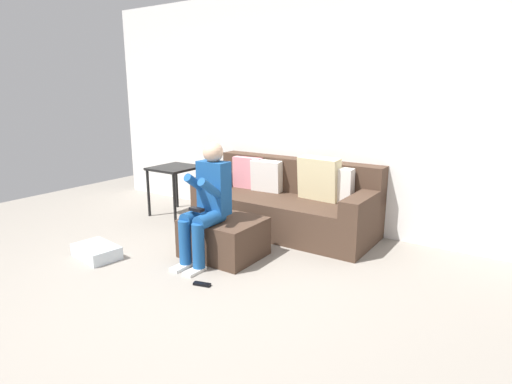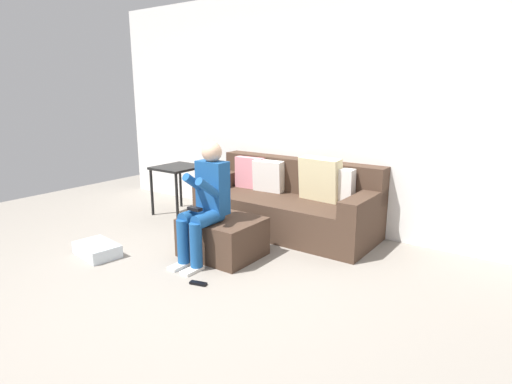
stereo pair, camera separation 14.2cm
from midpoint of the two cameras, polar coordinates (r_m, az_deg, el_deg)
The scene contains 8 objects.
ground_plane at distance 3.48m, azimuth -12.88°, elevation -14.11°, with size 8.25×8.25×0.00m, color gray.
wall_back at distance 5.03m, azimuth 6.90°, elevation 10.97°, with size 6.35×0.10×2.74m, color white.
couch_sectional at distance 4.87m, azimuth 3.40°, elevation -1.52°, with size 2.07×0.86×0.89m.
ottoman at distance 4.18m, azimuth -5.36°, elevation -6.11°, with size 0.72×0.60×0.38m, color #473326.
person_seated at distance 3.95m, azimuth -7.70°, elevation -1.21°, with size 0.30×0.60×1.13m.
storage_bin at distance 4.46m, azimuth -21.62°, elevation -7.50°, with size 0.47×0.30×0.12m, color silver.
side_table at distance 5.56m, azimuth -11.64°, elevation 2.39°, with size 0.52×0.57×0.63m.
remote_near_ottoman at distance 3.66m, azimuth -8.44°, elevation -12.24°, with size 0.15×0.05×0.02m, color black.
Camera 1 is at (2.24, -2.10, 1.61)m, focal length 29.58 mm.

